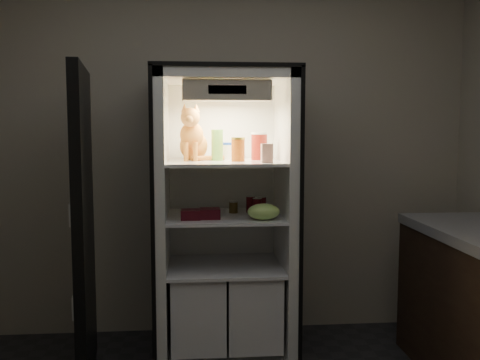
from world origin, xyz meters
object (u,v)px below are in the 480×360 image
object	(u,v)px
pepper_jar	(259,146)
cream_carton	(267,153)
berry_box_right	(210,213)
parmesan_shaker	(217,145)
soda_can_a	(251,204)
salsa_jar	(238,149)
tabby_cat	(193,139)
grape_bag	(264,212)
soda_can_c	(257,206)
soda_can_b	(261,205)
berry_box_left	(191,214)
mayo_tub	(228,151)
condiment_jar	(233,207)
refrigerator	(224,236)

from	to	relation	value
pepper_jar	cream_carton	bearing A→B (deg)	-87.17
cream_carton	berry_box_right	size ratio (longest dim) A/B	0.92
parmesan_shaker	berry_box_right	xyz separation A→B (m)	(-0.05, -0.17, -0.42)
pepper_jar	soda_can_a	xyz separation A→B (m)	(-0.05, 0.01, -0.39)
salsa_jar	pepper_jar	bearing A→B (deg)	42.21
tabby_cat	grape_bag	bearing A→B (deg)	-25.70
grape_bag	soda_can_c	bearing A→B (deg)	95.27
tabby_cat	soda_can_b	xyz separation A→B (m)	(0.44, -0.06, -0.43)
salsa_jar	pepper_jar	xyz separation A→B (m)	(0.15, 0.14, 0.01)
cream_carton	grape_bag	world-z (taller)	cream_carton
berry_box_left	tabby_cat	bearing A→B (deg)	85.61
tabby_cat	grape_bag	world-z (taller)	tabby_cat
mayo_tub	salsa_jar	world-z (taller)	salsa_jar
soda_can_b	soda_can_c	bearing A→B (deg)	-130.95
tabby_cat	salsa_jar	size ratio (longest dim) A/B	2.42
mayo_tub	condiment_jar	distance (m)	0.38
soda_can_c	grape_bag	world-z (taller)	soda_can_c
soda_can_b	cream_carton	bearing A→B (deg)	-88.67
tabby_cat	condiment_jar	size ratio (longest dim) A/B	4.55
berry_box_left	berry_box_right	distance (m)	0.12
refrigerator	salsa_jar	bearing A→B (deg)	-54.43
refrigerator	salsa_jar	distance (m)	0.59
salsa_jar	berry_box_right	bearing A→B (deg)	-158.37
soda_can_c	condiment_jar	size ratio (longest dim) A/B	1.36
tabby_cat	berry_box_left	xyz separation A→B (m)	(-0.02, -0.22, -0.46)
condiment_jar	grape_bag	bearing A→B (deg)	-59.17
cream_carton	refrigerator	bearing A→B (deg)	134.57
mayo_tub	condiment_jar	world-z (taller)	mayo_tub
tabby_cat	mayo_tub	bearing A→B (deg)	25.12
mayo_tub	soda_can_a	world-z (taller)	mayo_tub
parmesan_shaker	berry_box_right	bearing A→B (deg)	-108.09
cream_carton	berry_box_left	size ratio (longest dim) A/B	0.96
refrigerator	pepper_jar	world-z (taller)	refrigerator
tabby_cat	cream_carton	xyz separation A→B (m)	(0.45, -0.27, -0.08)
mayo_tub	soda_can_a	xyz separation A→B (m)	(0.14, -0.06, -0.35)
parmesan_shaker	tabby_cat	bearing A→B (deg)	166.02
tabby_cat	cream_carton	world-z (taller)	tabby_cat
soda_can_c	grape_bag	distance (m)	0.18
salsa_jar	soda_can_c	bearing A→B (deg)	15.95
mayo_tub	pepper_jar	xyz separation A→B (m)	(0.20, -0.07, 0.03)
soda_can_a	tabby_cat	bearing A→B (deg)	-178.24
cream_carton	soda_can_b	world-z (taller)	cream_carton
soda_can_a	parmesan_shaker	bearing A→B (deg)	-167.24
soda_can_c	berry_box_left	world-z (taller)	soda_can_c
refrigerator	berry_box_right	bearing A→B (deg)	-118.09
condiment_jar	berry_box_left	world-z (taller)	condiment_jar
salsa_jar	condiment_jar	xyz separation A→B (m)	(-0.02, 0.13, -0.39)
salsa_jar	tabby_cat	bearing A→B (deg)	154.67
grape_bag	berry_box_right	distance (m)	0.34
refrigerator	berry_box_right	xyz separation A→B (m)	(-0.10, -0.19, 0.18)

